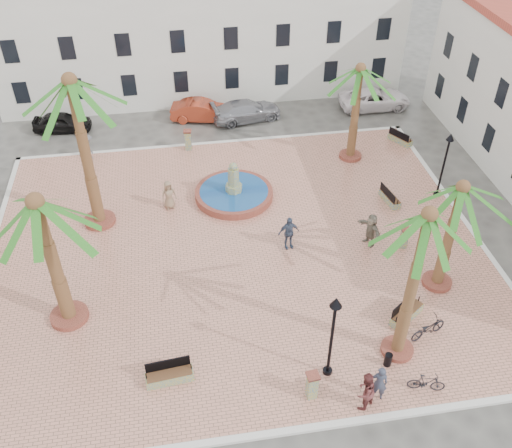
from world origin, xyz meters
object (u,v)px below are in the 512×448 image
object	(u,v)px
bollard_se	(312,385)
pedestrian_fountain_a	(169,195)
palm_e	(459,201)
bollard_e	(404,238)
litter_bin	(388,360)
palm_nw	(73,99)
bench_e	(390,198)
palm_ne	(359,80)
bicycle_a	(428,328)
palm_s	(425,232)
bollard_n	(188,140)
cyclist_a	(379,383)
bench_se	(406,313)
car_silver	(247,111)
car_black	(62,122)
car_red	(203,111)
lamppost_e	(446,154)
pedestrian_north	(89,146)
car_white	(375,99)
cyclist_b	(365,391)
bench_s	(170,375)
pedestrian_fountain_b	(289,233)
palm_sw	(40,219)
bicycle_b	(427,383)
lamppost_s	(333,324)
bench_ne	(400,139)
fountain	(234,192)
pedestrian_east	(371,230)

from	to	relation	value
bollard_se	pedestrian_fountain_a	xyz separation A→B (m)	(-5.13, 13.73, 0.17)
palm_e	bollard_e	bearing A→B (deg)	103.63
litter_bin	palm_nw	bearing A→B (deg)	136.60
bench_e	palm_ne	bearing A→B (deg)	-0.12
bicycle_a	palm_s	bearing A→B (deg)	91.29
bench_e	bollard_n	size ratio (longest dim) A/B	1.28
cyclist_a	bollard_e	bearing A→B (deg)	-97.07
palm_s	litter_bin	size ratio (longest dim) A/B	12.32
bench_se	pedestrian_fountain_a	bearing A→B (deg)	100.33
litter_bin	car_silver	world-z (taller)	car_silver
bench_e	car_black	size ratio (longest dim) A/B	0.45
bollard_n	bollard_se	bearing A→B (deg)	-79.80
car_black	bollard_e	bearing A→B (deg)	-124.46
bench_se	car_red	xyz separation A→B (m)	(-7.61, 20.75, 0.31)
lamppost_e	pedestrian_fountain_a	bearing A→B (deg)	175.15
palm_nw	lamppost_e	size ratio (longest dim) A/B	2.12
bollard_n	litter_bin	bearing A→B (deg)	-69.28
bench_se	bicycle_a	world-z (taller)	bench_se
pedestrian_north	car_white	size ratio (longest dim) A/B	0.31
cyclist_a	cyclist_b	world-z (taller)	cyclist_b
bench_s	bollard_se	xyz separation A→B (m)	(5.65, -1.70, 0.42)
pedestrian_fountain_b	car_black	xyz separation A→B (m)	(-13.12, 14.98, -0.45)
palm_sw	bench_s	distance (m)	8.28
pedestrian_fountain_a	car_black	distance (m)	12.61
bench_e	bench_s	bearing A→B (deg)	118.68
palm_nw	pedestrian_north	distance (m)	9.81
bollard_e	bench_se	bearing A→B (deg)	-108.85
bollard_se	bicycle_a	bearing A→B (deg)	20.91
bench_s	bicycle_b	bearing A→B (deg)	-17.30
bicycle_b	palm_sw	bearing A→B (deg)	82.23
bench_e	cyclist_a	distance (m)	13.66
palm_nw	bollard_e	size ratio (longest dim) A/B	7.21
cyclist_a	pedestrian_north	world-z (taller)	cyclist_a
bench_e	bollard_n	xyz separation A→B (m)	(-11.26, 7.80, 0.47)
lamppost_s	car_white	bearing A→B (deg)	67.18
pedestrian_fountain_b	car_white	distance (m)	17.71
bollard_e	pedestrian_fountain_b	world-z (taller)	pedestrian_fountain_b
palm_e	bench_ne	xyz separation A→B (m)	(2.98, 13.27, -4.84)
palm_nw	lamppost_s	xyz separation A→B (m)	(10.03, -11.96, -4.53)
car_white	palm_e	bearing A→B (deg)	170.92
palm_e	car_silver	distance (m)	20.10
car_red	car_white	distance (m)	12.92
fountain	pedestrian_north	world-z (taller)	fountain
bench_se	car_white	bearing A→B (deg)	40.50
bench_s	bench_e	size ratio (longest dim) A/B	1.12
litter_bin	car_silver	bearing A→B (deg)	96.85
lamppost_s	pedestrian_fountain_a	world-z (taller)	lamppost_s
bench_ne	pedestrian_east	bearing A→B (deg)	121.13
bench_se	pedestrian_east	bearing A→B (deg)	55.47
palm_ne	lamppost_s	distance (m)	17.50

